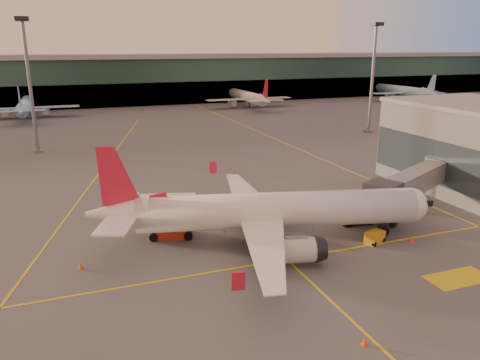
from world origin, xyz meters
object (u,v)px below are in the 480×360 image
object	(u,v)px
gpu_cart	(375,237)
main_airplane	(266,212)
pushback_tug	(356,217)
catering_truck	(169,214)

from	to	relation	value
gpu_cart	main_airplane	bearing A→B (deg)	138.54
pushback_tug	catering_truck	bearing A→B (deg)	173.08
main_airplane	gpu_cart	xyz separation A→B (m)	(11.03, -4.04, -2.94)
gpu_cart	pushback_tug	size ratio (longest dim) A/B	0.66
main_airplane	gpu_cart	distance (m)	12.11
gpu_cart	pushback_tug	bearing A→B (deg)	55.15
main_airplane	gpu_cart	bearing A→B (deg)	-5.99
catering_truck	main_airplane	bearing A→B (deg)	-14.32
main_airplane	catering_truck	bearing A→B (deg)	163.71
main_airplane	pushback_tug	distance (m)	12.80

